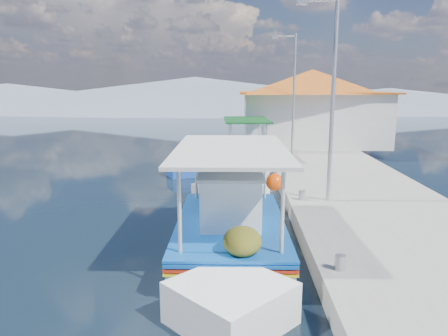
{
  "coord_description": "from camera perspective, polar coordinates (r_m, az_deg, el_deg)",
  "views": [
    {
      "loc": [
        1.83,
        -10.65,
        4.01
      ],
      "look_at": [
        1.35,
        2.98,
        1.3
      ],
      "focal_mm": 33.71,
      "sensor_mm": 36.0,
      "label": 1
    }
  ],
  "objects": [
    {
      "name": "ground",
      "position": [
        11.53,
        -7.34,
        -9.22
      ],
      "size": [
        160.0,
        160.0,
        0.0
      ],
      "primitive_type": "plane",
      "color": "black",
      "rests_on": "ground"
    },
    {
      "name": "quay",
      "position": [
        17.55,
        15.38,
        -1.54
      ],
      "size": [
        5.0,
        44.0,
        0.5
      ],
      "primitive_type": "cube",
      "color": "gray",
      "rests_on": "ground"
    },
    {
      "name": "bollards",
      "position": [
        16.37,
        8.88,
        -0.74
      ],
      "size": [
        0.2,
        17.2,
        0.3
      ],
      "color": "#A5A8AD",
      "rests_on": "quay"
    },
    {
      "name": "main_caique",
      "position": [
        10.32,
        0.93,
        -8.35
      ],
      "size": [
        2.67,
        8.7,
        2.86
      ],
      "rotation": [
        0.0,
        0.0,
        -0.02
      ],
      "color": "white",
      "rests_on": "ground"
    },
    {
      "name": "caique_green_canopy",
      "position": [
        20.93,
        3.01,
        1.27
      ],
      "size": [
        2.33,
        7.0,
        2.62
      ],
      "rotation": [
        0.0,
        0.0,
        -0.06
      ],
      "color": "white",
      "rests_on": "ground"
    },
    {
      "name": "caique_blue_hull",
      "position": [
        20.51,
        -3.47,
        0.68
      ],
      "size": [
        2.73,
        5.09,
        0.96
      ],
      "rotation": [
        0.0,
        0.0,
        0.34
      ],
      "color": "#1D4BAF",
      "rests_on": "ground"
    },
    {
      "name": "harbor_building",
      "position": [
        26.05,
        11.79,
        8.29
      ],
      "size": [
        10.49,
        10.49,
        4.4
      ],
      "color": "silver",
      "rests_on": "quay"
    },
    {
      "name": "lamp_post_near",
      "position": [
        12.93,
        14.19,
        10.2
      ],
      "size": [
        1.21,
        0.14,
        6.0
      ],
      "color": "#A5A8AD",
      "rests_on": "quay"
    },
    {
      "name": "lamp_post_far",
      "position": [
        21.82,
        9.23,
        10.68
      ],
      "size": [
        1.21,
        0.14,
        6.0
      ],
      "color": "#A5A8AD",
      "rests_on": "quay"
    },
    {
      "name": "mountain_ridge",
      "position": [
        66.85,
        6.14,
        9.49
      ],
      "size": [
        171.4,
        96.0,
        5.5
      ],
      "color": "slate",
      "rests_on": "ground"
    }
  ]
}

